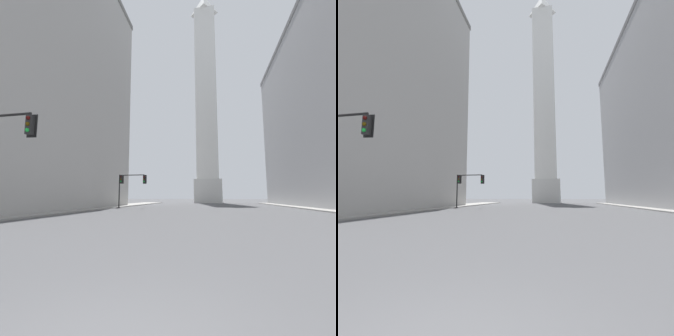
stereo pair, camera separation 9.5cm
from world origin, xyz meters
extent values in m
cube|color=gray|center=(-15.44, 23.07, 0.07)|extent=(5.00, 76.88, 0.15)
cube|color=silver|center=(0.00, 64.07, 3.30)|extent=(7.64, 7.64, 6.60)
cube|color=silver|center=(0.00, 64.07, 33.15)|extent=(6.12, 6.12, 53.11)
pyramid|color=silver|center=(0.00, 64.07, 63.07)|extent=(6.12, 6.12, 6.73)
cylinder|color=black|center=(-10.87, 8.44, 6.23)|extent=(3.99, 0.14, 0.14)
cube|color=black|center=(-8.88, 8.44, 5.56)|extent=(0.37, 0.37, 1.10)
cube|color=black|center=(-8.90, 8.62, 5.56)|extent=(0.58, 0.09, 1.32)
sphere|color=#410907|center=(-8.86, 8.25, 5.90)|extent=(0.22, 0.22, 0.22)
sphere|color=#483506|center=(-8.86, 8.25, 5.56)|extent=(0.22, 0.22, 0.22)
sphere|color=green|center=(-8.86, 8.25, 5.22)|extent=(0.22, 0.22, 0.22)
cylinder|color=black|center=(-12.85, 30.33, 2.51)|extent=(0.18, 0.18, 5.03)
cylinder|color=#262626|center=(-12.85, 30.33, 0.05)|extent=(0.40, 0.40, 0.10)
cube|color=black|center=(-12.56, 30.33, 4.33)|extent=(0.36, 0.36, 1.10)
cube|color=black|center=(-12.56, 30.51, 4.33)|extent=(0.58, 0.06, 1.32)
sphere|color=#410907|center=(-12.57, 30.14, 4.67)|extent=(0.22, 0.22, 0.22)
sphere|color=#483506|center=(-12.57, 30.14, 4.33)|extent=(0.22, 0.22, 0.22)
sphere|color=green|center=(-12.57, 30.14, 3.99)|extent=(0.22, 0.22, 0.22)
cylinder|color=black|center=(-10.89, 30.33, 4.93)|extent=(3.94, 0.14, 0.14)
sphere|color=black|center=(-12.85, 30.33, 4.93)|extent=(0.18, 0.18, 0.18)
cube|color=black|center=(-8.92, 30.33, 4.26)|extent=(0.36, 0.36, 1.10)
cube|color=black|center=(-8.91, 30.51, 4.26)|extent=(0.58, 0.06, 1.32)
sphere|color=#410907|center=(-8.93, 30.14, 4.60)|extent=(0.22, 0.22, 0.22)
sphere|color=#483506|center=(-8.93, 30.14, 4.26)|extent=(0.22, 0.22, 0.22)
sphere|color=green|center=(-8.93, 30.14, 3.92)|extent=(0.22, 0.22, 0.22)
camera|label=1|loc=(0.85, -1.86, 1.61)|focal=24.00mm
camera|label=2|loc=(0.94, -1.84, 1.61)|focal=24.00mm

